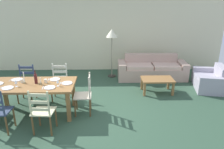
# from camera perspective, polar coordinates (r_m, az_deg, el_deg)

# --- Properties ---
(ground_plane) EXTENTS (9.60, 9.60, 0.02)m
(ground_plane) POSITION_cam_1_polar(r_m,az_deg,el_deg) (5.35, -6.42, -9.55)
(ground_plane) COLOR #2E4B38
(wall_far) EXTENTS (9.60, 0.16, 2.70)m
(wall_far) POSITION_cam_1_polar(r_m,az_deg,el_deg) (8.06, -4.89, 10.68)
(wall_far) COLOR beige
(wall_far) RESTS_ON ground_plane
(dining_table) EXTENTS (1.90, 0.96, 0.75)m
(dining_table) POSITION_cam_1_polar(r_m,az_deg,el_deg) (5.23, -20.27, -3.22)
(dining_table) COLOR olive
(dining_table) RESTS_ON ground_plane
(dining_chair_near_right) EXTENTS (0.45, 0.43, 0.96)m
(dining_chair_near_right) POSITION_cam_1_polar(r_m,az_deg,el_deg) (4.51, -18.00, -9.26)
(dining_chair_near_right) COLOR beige
(dining_chair_near_right) RESTS_ON ground_plane
(dining_chair_far_left) EXTENTS (0.43, 0.41, 0.96)m
(dining_chair_far_left) POSITION_cam_1_polar(r_m,az_deg,el_deg) (6.06, -21.82, -2.21)
(dining_chair_far_left) COLOR navy
(dining_chair_far_left) RESTS_ON ground_plane
(dining_chair_far_right) EXTENTS (0.42, 0.40, 0.96)m
(dining_chair_far_right) POSITION_cam_1_polar(r_m,az_deg,el_deg) (5.88, -13.75, -1.99)
(dining_chair_far_right) COLOR beige
(dining_chair_far_right) RESTS_ON ground_plane
(dining_chair_head_east) EXTENTS (0.42, 0.44, 0.96)m
(dining_chair_head_east) POSITION_cam_1_polar(r_m,az_deg,el_deg) (5.03, -7.23, -5.28)
(dining_chair_head_east) COLOR beige
(dining_chair_head_east) RESTS_ON ground_plane
(dinner_plate_near_left) EXTENTS (0.24, 0.24, 0.02)m
(dinner_plate_near_left) POSITION_cam_1_polar(r_m,az_deg,el_deg) (5.15, -25.99, -3.24)
(dinner_plate_near_left) COLOR white
(dinner_plate_near_left) RESTS_ON dining_table
(fork_near_left) EXTENTS (0.02, 0.17, 0.01)m
(fork_near_left) POSITION_cam_1_polar(r_m,az_deg,el_deg) (5.21, -27.48, -3.27)
(fork_near_left) COLOR silver
(fork_near_left) RESTS_ON dining_table
(dinner_plate_near_right) EXTENTS (0.24, 0.24, 0.02)m
(dinner_plate_near_right) POSITION_cam_1_polar(r_m,az_deg,el_deg) (4.84, -16.24, -3.35)
(dinner_plate_near_right) COLOR white
(dinner_plate_near_right) RESTS_ON dining_table
(fork_near_right) EXTENTS (0.03, 0.17, 0.01)m
(fork_near_right) POSITION_cam_1_polar(r_m,az_deg,el_deg) (4.88, -17.94, -3.40)
(fork_near_right) COLOR silver
(fork_near_right) RESTS_ON dining_table
(dinner_plate_far_left) EXTENTS (0.24, 0.24, 0.02)m
(dinner_plate_far_left) POSITION_cam_1_polar(r_m,az_deg,el_deg) (5.57, -23.99, -1.28)
(dinner_plate_far_left) COLOR white
(dinner_plate_far_left) RESTS_ON dining_table
(fork_far_left) EXTENTS (0.03, 0.17, 0.01)m
(fork_far_left) POSITION_cam_1_polar(r_m,az_deg,el_deg) (5.63, -25.39, -1.33)
(fork_far_left) COLOR silver
(fork_far_left) RESTS_ON dining_table
(dinner_plate_far_right) EXTENTS (0.24, 0.24, 0.02)m
(dinner_plate_far_right) POSITION_cam_1_polar(r_m,az_deg,el_deg) (5.29, -14.95, -1.26)
(dinner_plate_far_right) COLOR white
(dinner_plate_far_right) RESTS_ON dining_table
(fork_far_right) EXTENTS (0.03, 0.17, 0.01)m
(fork_far_right) POSITION_cam_1_polar(r_m,az_deg,el_deg) (5.33, -16.51, -1.33)
(fork_far_right) COLOR silver
(fork_far_right) RESTS_ON dining_table
(dinner_plate_head_east) EXTENTS (0.24, 0.24, 0.02)m
(dinner_plate_head_east) POSITION_cam_1_polar(r_m,az_deg,el_deg) (4.99, -11.89, -2.26)
(dinner_plate_head_east) COLOR white
(dinner_plate_head_east) RESTS_ON dining_table
(fork_head_east) EXTENTS (0.02, 0.17, 0.01)m
(fork_head_east) POSITION_cam_1_polar(r_m,az_deg,el_deg) (5.03, -13.57, -2.32)
(fork_head_east) COLOR silver
(fork_head_east) RESTS_ON dining_table
(wine_bottle) EXTENTS (0.07, 0.07, 0.32)m
(wine_bottle) POSITION_cam_1_polar(r_m,az_deg,el_deg) (5.16, -19.62, -1.01)
(wine_bottle) COLOR #471919
(wine_bottle) RESTS_ON dining_table
(wine_glass_near_left) EXTENTS (0.06, 0.06, 0.16)m
(wine_glass_near_left) POSITION_cam_1_polar(r_m,az_deg,el_deg) (5.13, -24.21, -1.79)
(wine_glass_near_left) COLOR white
(wine_glass_near_left) RESTS_ON dining_table
(wine_glass_near_right) EXTENTS (0.06, 0.06, 0.16)m
(wine_glass_near_right) POSITION_cam_1_polar(r_m,az_deg,el_deg) (4.85, -14.27, -1.80)
(wine_glass_near_right) COLOR white
(wine_glass_near_right) RESTS_ON dining_table
(coffee_cup_primary) EXTENTS (0.07, 0.07, 0.09)m
(coffee_cup_primary) POSITION_cam_1_polar(r_m,az_deg,el_deg) (5.14, -17.24, -1.66)
(coffee_cup_primary) COLOR beige
(coffee_cup_primary) RESTS_ON dining_table
(coffee_cup_secondary) EXTENTS (0.07, 0.07, 0.09)m
(coffee_cup_secondary) POSITION_cam_1_polar(r_m,az_deg,el_deg) (5.34, -22.76, -1.57)
(coffee_cup_secondary) COLOR beige
(coffee_cup_secondary) RESTS_ON dining_table
(candle_tall) EXTENTS (0.05, 0.05, 0.29)m
(candle_tall) POSITION_cam_1_polar(r_m,az_deg,el_deg) (5.25, -22.28, -1.40)
(candle_tall) COLOR #998C66
(candle_tall) RESTS_ON dining_table
(candle_short) EXTENTS (0.05, 0.05, 0.17)m
(candle_short) POSITION_cam_1_polar(r_m,az_deg,el_deg) (5.08, -18.44, -2.05)
(candle_short) COLOR #998C66
(candle_short) RESTS_ON dining_table
(couch) EXTENTS (2.29, 0.82, 0.80)m
(couch) POSITION_cam_1_polar(r_m,az_deg,el_deg) (7.43, 10.45, 1.27)
(couch) COLOR tan
(couch) RESTS_ON ground_plane
(coffee_table) EXTENTS (0.90, 0.56, 0.42)m
(coffee_table) POSITION_cam_1_polar(r_m,az_deg,el_deg) (6.28, 11.97, -1.66)
(coffee_table) COLOR olive
(coffee_table) RESTS_ON ground_plane
(armchair_upholstered) EXTENTS (1.01, 1.29, 0.72)m
(armchair_upholstered) POSITION_cam_1_polar(r_m,az_deg,el_deg) (7.10, 24.90, -1.52)
(armchair_upholstered) COLOR #A6A1B0
(armchair_upholstered) RESTS_ON ground_plane
(standing_lamp) EXTENTS (0.40, 0.40, 1.64)m
(standing_lamp) POSITION_cam_1_polar(r_m,az_deg,el_deg) (7.19, -0.06, 10.16)
(standing_lamp) COLOR #332D28
(standing_lamp) RESTS_ON ground_plane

